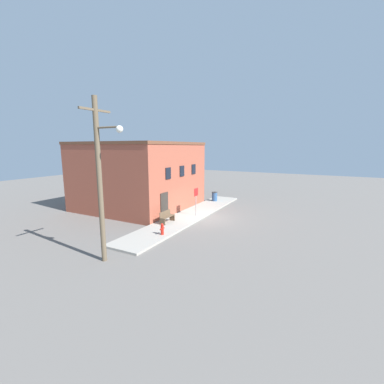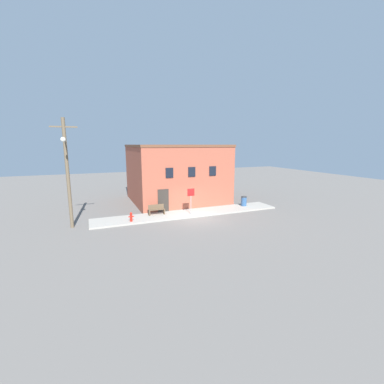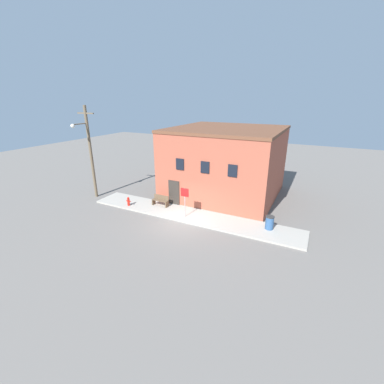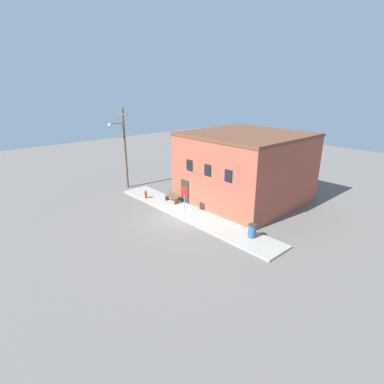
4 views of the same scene
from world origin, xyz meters
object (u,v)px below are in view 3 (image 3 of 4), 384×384
(fire_hydrant, at_px, (128,201))
(utility_pole, at_px, (90,150))
(bench, at_px, (161,201))
(trash_bin, at_px, (270,223))
(stop_sign, at_px, (185,197))

(fire_hydrant, bearing_deg, utility_pole, 173.18)
(fire_hydrant, bearing_deg, bench, 26.95)
(bench, relative_size, trash_bin, 1.48)
(stop_sign, bearing_deg, fire_hydrant, -177.63)
(fire_hydrant, relative_size, utility_pole, 0.09)
(fire_hydrant, bearing_deg, trash_bin, 5.68)
(stop_sign, distance_m, bench, 3.21)
(fire_hydrant, height_order, stop_sign, stop_sign)
(bench, relative_size, utility_pole, 0.17)
(fire_hydrant, distance_m, trash_bin, 11.29)
(fire_hydrant, xyz_separation_m, trash_bin, (11.24, 1.12, 0.10))
(bench, bearing_deg, trash_bin, -0.57)
(trash_bin, height_order, utility_pole, utility_pole)
(fire_hydrant, distance_m, stop_sign, 5.34)
(bench, xyz_separation_m, trash_bin, (8.87, -0.09, 0.04))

